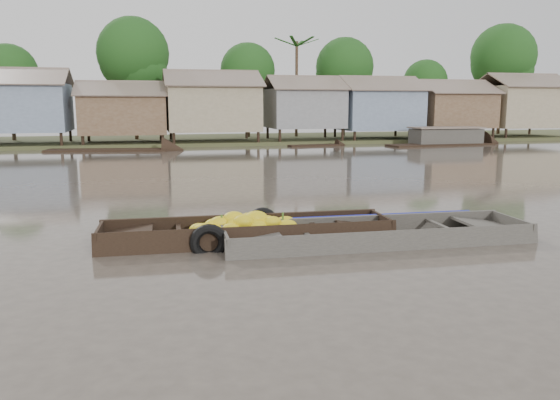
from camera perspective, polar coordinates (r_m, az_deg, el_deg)
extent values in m
plane|color=#484037|center=(11.62, -2.01, -4.79)|extent=(120.00, 120.00, 0.00)
cube|color=#384723|center=(44.16, -10.79, 6.01)|extent=(120.00, 12.00, 0.50)
cube|color=slate|center=(41.33, -25.51, 8.71)|extent=(6.20, 5.20, 3.20)
cube|color=brown|center=(40.00, -26.14, 11.59)|extent=(6.60, 3.02, 1.28)
cube|color=brown|center=(42.74, -25.34, 11.49)|extent=(6.60, 3.02, 1.28)
cube|color=brown|center=(40.54, -16.06, 8.57)|extent=(5.80, 4.60, 2.70)
cube|color=brown|center=(39.30, -16.25, 11.15)|extent=(6.20, 2.67, 1.14)
cube|color=brown|center=(41.79, -16.11, 11.07)|extent=(6.20, 2.67, 1.14)
cube|color=gray|center=(40.78, -7.09, 9.52)|extent=(6.50, 5.30, 3.30)
cube|color=brown|center=(39.40, -6.91, 12.56)|extent=(6.90, 3.08, 1.31)
cube|color=brown|center=(42.24, -7.39, 12.38)|extent=(6.90, 3.08, 1.31)
cube|color=gray|center=(42.18, 2.53, 9.53)|extent=(5.40, 4.70, 2.90)
cube|color=brown|center=(40.99, 3.05, 12.17)|extent=(5.80, 2.73, 1.17)
cube|color=brown|center=(43.42, 2.07, 12.06)|extent=(5.80, 2.73, 1.17)
cube|color=slate|center=(44.23, 10.11, 9.28)|extent=(6.00, 5.00, 3.10)
cube|color=brown|center=(43.02, 10.93, 11.90)|extent=(6.40, 2.90, 1.24)
cube|color=brown|center=(45.49, 9.49, 11.84)|extent=(6.40, 2.90, 1.24)
cube|color=brown|center=(47.22, 17.44, 8.96)|extent=(5.70, 4.90, 2.80)
cube|color=brown|center=(46.10, 18.42, 11.19)|extent=(6.10, 2.85, 1.21)
cube|color=brown|center=(48.37, 16.74, 11.20)|extent=(6.10, 2.85, 1.21)
cube|color=gray|center=(50.86, 23.82, 8.90)|extent=(6.30, 5.10, 3.40)
cube|color=brown|center=(49.81, 24.97, 11.29)|extent=(6.70, 2.96, 1.26)
cube|color=brown|center=(52.00, 23.05, 11.33)|extent=(6.70, 2.96, 1.26)
cylinder|color=#473323|center=(46.05, -26.21, 8.38)|extent=(0.28, 0.28, 4.90)
sphere|color=#1A3E13|center=(46.10, -26.48, 11.85)|extent=(4.20, 4.20, 4.20)
cylinder|color=#473323|center=(44.01, -14.89, 9.95)|extent=(0.28, 0.28, 6.30)
sphere|color=#1A3E13|center=(44.17, -15.11, 14.62)|extent=(5.40, 5.40, 5.40)
cylinder|color=#473323|center=(45.76, -3.35, 9.59)|extent=(0.28, 0.28, 5.25)
sphere|color=#1A3E13|center=(45.83, -3.38, 13.35)|extent=(4.50, 4.50, 4.50)
cylinder|color=#473323|center=(46.91, 6.68, 9.77)|extent=(0.28, 0.28, 5.60)
sphere|color=#1A3E13|center=(47.01, 6.76, 13.67)|extent=(4.80, 4.80, 4.80)
cylinder|color=#473323|center=(51.13, 14.81, 8.94)|extent=(0.28, 0.28, 4.55)
sphere|color=#1A3E13|center=(51.16, 14.94, 11.85)|extent=(3.90, 3.90, 3.90)
cylinder|color=#473323|center=(53.98, 22.02, 9.70)|extent=(0.28, 0.28, 6.65)
sphere|color=#1A3E13|center=(54.14, 22.29, 13.72)|extent=(5.70, 5.70, 5.70)
cylinder|color=#473323|center=(46.17, 1.74, 11.32)|extent=(0.24, 0.24, 8.00)
cube|color=black|center=(12.08, -3.39, -4.61)|extent=(6.27, 1.45, 0.08)
cube|color=black|center=(12.67, -3.83, -2.74)|extent=(6.37, 0.42, 0.59)
cube|color=black|center=(11.37, -2.93, -4.23)|extent=(6.37, 0.42, 0.59)
cube|color=black|center=(12.81, 10.55, -2.75)|extent=(0.12, 1.38, 0.56)
cube|color=black|center=(12.61, 8.27, -2.57)|extent=(1.13, 1.24, 0.21)
cube|color=black|center=(12.01, -18.32, -3.96)|extent=(0.12, 1.38, 0.56)
cube|color=black|center=(11.94, -15.76, -3.56)|extent=(1.13, 1.24, 0.21)
cube|color=black|center=(11.89, -10.55, -3.17)|extent=(0.15, 1.33, 0.05)
cube|color=black|center=(12.28, 3.50, -2.59)|extent=(0.15, 1.33, 0.05)
ellipsoid|color=yellow|center=(12.10, -3.78, -2.25)|extent=(0.50, 0.35, 0.30)
ellipsoid|color=yellow|center=(12.40, -2.34, -2.48)|extent=(0.45, 0.32, 0.27)
ellipsoid|color=yellow|center=(11.83, 2.03, -3.44)|extent=(0.44, 0.31, 0.26)
ellipsoid|color=yellow|center=(12.25, -5.10, -2.24)|extent=(0.41, 0.30, 0.25)
ellipsoid|color=yellow|center=(12.04, -8.41, -3.07)|extent=(0.48, 0.34, 0.29)
ellipsoid|color=yellow|center=(12.05, -3.32, -1.89)|extent=(0.40, 0.29, 0.24)
ellipsoid|color=yellow|center=(11.96, -4.86, -1.89)|extent=(0.50, 0.35, 0.30)
ellipsoid|color=yellow|center=(11.85, -4.52, -2.47)|extent=(0.49, 0.35, 0.29)
ellipsoid|color=yellow|center=(11.86, -7.92, -3.15)|extent=(0.53, 0.37, 0.31)
ellipsoid|color=yellow|center=(11.61, -7.12, -3.69)|extent=(0.52, 0.37, 0.31)
ellipsoid|color=yellow|center=(11.87, -8.37, -3.64)|extent=(0.41, 0.29, 0.24)
ellipsoid|color=yellow|center=(11.69, -6.80, -3.32)|extent=(0.47, 0.33, 0.28)
ellipsoid|color=yellow|center=(12.08, -4.72, -2.37)|extent=(0.46, 0.33, 0.28)
ellipsoid|color=yellow|center=(11.70, -7.33, -3.35)|extent=(0.52, 0.37, 0.31)
ellipsoid|color=yellow|center=(12.45, -2.16, -2.49)|extent=(0.43, 0.31, 0.26)
ellipsoid|color=yellow|center=(12.17, -4.42, -2.35)|extent=(0.47, 0.33, 0.28)
ellipsoid|color=yellow|center=(11.77, -3.81, -2.25)|extent=(0.50, 0.35, 0.30)
ellipsoid|color=yellow|center=(11.57, -8.01, -4.11)|extent=(0.42, 0.30, 0.25)
ellipsoid|color=yellow|center=(11.66, -2.62, -3.51)|extent=(0.42, 0.30, 0.25)
ellipsoid|color=yellow|center=(11.93, -2.54, -1.89)|extent=(0.53, 0.38, 0.32)
ellipsoid|color=yellow|center=(11.81, -2.31, -2.75)|extent=(0.46, 0.32, 0.27)
ellipsoid|color=yellow|center=(12.42, -0.31, -2.61)|extent=(0.45, 0.32, 0.27)
ellipsoid|color=yellow|center=(11.97, -6.20, -2.42)|extent=(0.52, 0.37, 0.31)
ellipsoid|color=yellow|center=(11.97, -1.44, -2.30)|extent=(0.48, 0.34, 0.29)
ellipsoid|color=yellow|center=(11.64, -5.15, -3.00)|extent=(0.40, 0.29, 0.24)
ellipsoid|color=yellow|center=(11.87, -0.81, -2.30)|extent=(0.41, 0.29, 0.25)
ellipsoid|color=yellow|center=(12.37, 0.58, -2.41)|extent=(0.51, 0.37, 0.31)
ellipsoid|color=yellow|center=(11.87, -2.95, -2.45)|extent=(0.47, 0.33, 0.28)
ellipsoid|color=yellow|center=(11.97, 0.72, -2.74)|extent=(0.48, 0.34, 0.29)
ellipsoid|color=yellow|center=(11.61, -6.85, -3.77)|extent=(0.51, 0.36, 0.30)
ellipsoid|color=yellow|center=(11.97, -6.88, -2.57)|extent=(0.45, 0.32, 0.27)
ellipsoid|color=yellow|center=(12.23, -4.38, -2.47)|extent=(0.43, 0.30, 0.25)
cylinder|color=#3F6626|center=(11.88, -6.12, -2.02)|extent=(0.05, 0.05, 0.20)
cylinder|color=#3F6626|center=(11.98, -2.35, -1.88)|extent=(0.05, 0.05, 0.20)
cylinder|color=#3F6626|center=(12.08, 0.30, -1.77)|extent=(0.05, 0.05, 0.20)
torus|color=black|center=(12.82, -1.88, -2.47)|extent=(0.78, 0.23, 0.78)
torus|color=black|center=(11.18, -7.45, -4.42)|extent=(0.79, 0.23, 0.78)
cube|color=#3B3732|center=(12.17, 9.94, -4.63)|extent=(6.67, 1.67, 0.08)
cube|color=#3B3732|center=(12.85, 8.65, -2.76)|extent=(6.77, 0.40, 0.54)
cube|color=#3B3732|center=(11.39, 11.46, -4.51)|extent=(6.77, 0.40, 0.54)
cube|color=#3B3732|center=(13.67, 23.01, -2.69)|extent=(0.12, 1.65, 0.51)
cube|color=#3B3732|center=(13.34, 20.99, -2.57)|extent=(1.20, 1.47, 0.22)
cube|color=#3B3732|center=(11.35, -5.83, -4.41)|extent=(0.12, 1.65, 0.51)
cube|color=#3B3732|center=(11.40, -2.95, -3.97)|extent=(1.20, 1.47, 0.22)
cube|color=#3B3732|center=(11.61, 2.69, -3.49)|extent=(0.16, 1.59, 0.05)
cube|color=#3B3732|center=(12.75, 16.63, -2.68)|extent=(0.16, 1.59, 0.05)
cube|color=#665E54|center=(12.16, 9.94, -4.47)|extent=(5.08, 1.48, 0.02)
cube|color=#0E1692|center=(12.86, 8.59, -1.81)|extent=(5.47, 0.28, 0.13)
torus|color=olive|center=(13.10, 21.07, -3.85)|extent=(0.38, 0.38, 0.05)
torus|color=olive|center=(13.09, 21.08, -3.70)|extent=(0.31, 0.31, 0.05)
cube|color=black|center=(36.39, -17.57, 4.82)|extent=(7.70, 2.75, 0.35)
cube|color=black|center=(41.14, 16.46, 5.42)|extent=(8.40, 2.81, 0.35)
cube|color=black|center=(38.70, 3.63, 5.55)|extent=(3.86, 1.26, 0.35)
cube|color=black|center=(41.88, 16.94, 6.30)|extent=(5.00, 2.00, 1.20)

